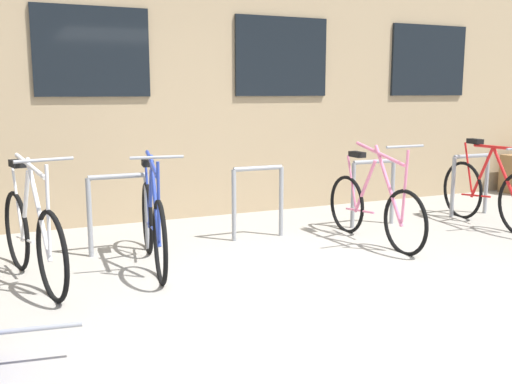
# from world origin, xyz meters

# --- Properties ---
(ground_plane) EXTENTS (42.00, 42.00, 0.00)m
(ground_plane) POSITION_xyz_m (0.00, 0.00, 0.00)
(ground_plane) COLOR #9E998E
(storefront_building) EXTENTS (28.00, 6.35, 4.56)m
(storefront_building) POSITION_xyz_m (0.00, 6.35, 2.28)
(storefront_building) COLOR tan
(storefront_building) RESTS_ON ground
(bike_rack) EXTENTS (6.61, 0.05, 0.80)m
(bike_rack) POSITION_xyz_m (0.29, 1.90, 0.49)
(bike_rack) COLOR gray
(bike_rack) RESTS_ON ground
(bicycle_red) EXTENTS (0.44, 1.74, 1.03)m
(bicycle_red) POSITION_xyz_m (3.07, 1.34, 0.39)
(bicycle_red) COLOR black
(bicycle_red) RESTS_ON ground
(bicycle_white) EXTENTS (0.52, 1.71, 1.11)m
(bicycle_white) POSITION_xyz_m (-2.04, 1.29, 0.40)
(bicycle_white) COLOR black
(bicycle_white) RESTS_ON ground
(bicycle_pink) EXTENTS (0.44, 1.70, 1.09)m
(bicycle_pink) POSITION_xyz_m (1.35, 1.27, 0.37)
(bicycle_pink) COLOR black
(bicycle_pink) RESTS_ON ground
(bicycle_blue) EXTENTS (0.44, 1.70, 1.08)m
(bicycle_blue) POSITION_xyz_m (-1.00, 1.37, 0.39)
(bicycle_blue) COLOR black
(bicycle_blue) RESTS_ON ground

